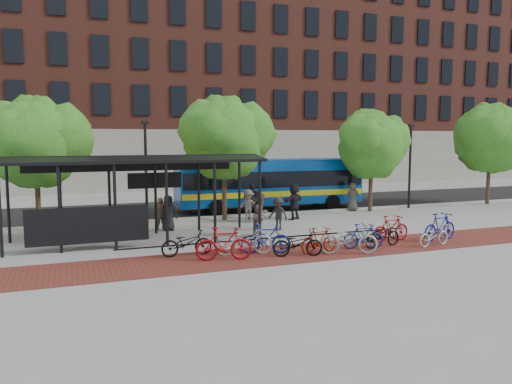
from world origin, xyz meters
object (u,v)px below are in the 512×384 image
object	(u,v)px
bike_6	(349,239)
pedestrian_1	(160,214)
pedestrian_5	(294,201)
tree_c	(372,142)
bike_7	(363,236)
pedestrian_4	(252,201)
bus_shelter	(133,170)
pedestrian_2	(257,206)
pedestrian_6	(353,197)
lamp_post_left	(146,169)
lamp_post_right	(410,164)
bike_3	(266,239)
bike_0	(187,243)
bike_8	(382,235)
tree_a	(37,139)
tree_d	(491,135)
bike_1	(224,244)
bike_5	(319,240)
pedestrian_9	(278,214)
bike_9	(391,228)
bike_10	(434,235)
bike_11	(440,227)
pedestrian_0	(168,213)
pedestrian_3	(248,206)
bike_4	(298,244)
bus	(270,181)
bike_2	(244,240)

from	to	relation	value
bike_6	pedestrian_1	world-z (taller)	pedestrian_1
bike_6	pedestrian_5	distance (m)	8.12
tree_c	bike_7	xyz separation A→B (m)	(-6.08, -8.59, -3.56)
pedestrian_4	bus_shelter	bearing A→B (deg)	-127.46
bike_7	pedestrian_5	distance (m)	7.41
pedestrian_2	pedestrian_1	bearing A→B (deg)	-33.90
bike_6	pedestrian_6	xyz separation A→B (m)	(6.11, 9.64, 0.27)
lamp_post_left	lamp_post_right	world-z (taller)	same
pedestrian_5	bike_3	bearing A→B (deg)	27.59
bike_3	pedestrian_2	world-z (taller)	pedestrian_2
bike_6	pedestrian_5	bearing A→B (deg)	8.88
bike_0	pedestrian_4	world-z (taller)	pedestrian_4
bike_8	pedestrian_2	distance (m)	7.94
tree_a	tree_d	size ratio (longest dim) A/B	0.94
bike_1	bike_5	size ratio (longest dim) A/B	1.23
bike_1	bike_7	size ratio (longest dim) A/B	1.21
bike_7	pedestrian_6	xyz separation A→B (m)	(5.11, 9.04, 0.34)
bike_5	pedestrian_9	size ratio (longest dim) A/B	1.05
bike_1	pedestrian_1	xyz separation A→B (m)	(-1.05, 6.71, 0.17)
bike_9	bike_10	bearing A→B (deg)	-147.02
bike_11	pedestrian_0	world-z (taller)	pedestrian_0
lamp_post_left	pedestrian_1	bearing A→B (deg)	-80.88
lamp_post_right	pedestrian_3	size ratio (longest dim) A/B	3.04
bike_10	pedestrian_3	distance (m)	9.39
bike_11	bike_4	bearing A→B (deg)	82.36
bike_10	bike_6	bearing A→B (deg)	78.73
pedestrian_4	pedestrian_5	size ratio (longest dim) A/B	0.98
bike_8	pedestrian_6	size ratio (longest dim) A/B	1.08
pedestrian_3	lamp_post_right	bearing A→B (deg)	19.87
bike_7	lamp_post_right	bearing A→B (deg)	-33.37
bike_0	bike_8	world-z (taller)	bike_0
bus_shelter	pedestrian_6	size ratio (longest dim) A/B	6.33
tree_d	bike_4	distance (m)	20.48
bus_shelter	bike_7	xyz separation A→B (m)	(8.14, -4.77, -2.51)
bike_8	pedestrian_0	xyz separation A→B (m)	(-7.22, 6.58, 0.36)
bus	pedestrian_9	xyz separation A→B (m)	(-2.20, -6.38, -0.96)
tree_c	pedestrian_3	size ratio (longest dim) A/B	3.52
lamp_post_left	bike_11	bearing A→B (deg)	-38.41
pedestrian_3	pedestrian_4	distance (m)	1.26
pedestrian_4	bike_11	bearing A→B (deg)	-33.21
bike_2	pedestrian_9	size ratio (longest dim) A/B	1.39
tree_c	bike_10	bearing A→B (deg)	-108.99
bike_11	pedestrian_6	size ratio (longest dim) A/B	1.17
bus_shelter	bike_11	distance (m)	13.09
bike_3	pedestrian_4	bearing A→B (deg)	2.03
bike_3	bike_10	xyz separation A→B (m)	(6.79, -1.15, -0.13)
pedestrian_0	pedestrian_2	xyz separation A→B (m)	(4.79, 0.97, -0.03)
bike_1	bike_5	world-z (taller)	bike_1
lamp_post_right	pedestrian_6	xyz separation A→B (m)	(-3.89, 0.20, -1.91)
bike_3	pedestrian_1	world-z (taller)	pedestrian_1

